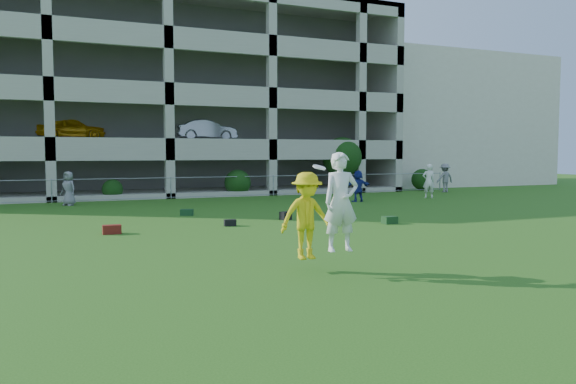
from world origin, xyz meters
name	(u,v)px	position (x,y,z in m)	size (l,w,h in m)	color
ground	(333,260)	(0.00, 0.00, 0.00)	(100.00, 100.00, 0.00)	#235114
stucco_building	(421,123)	(23.00, 28.00, 5.00)	(16.00, 14.00, 10.00)	beige
bystander_c	(69,188)	(-5.26, 17.02, 0.82)	(0.80, 0.52, 1.63)	slate
bystander_d	(358,186)	(8.50, 13.49, 0.80)	(1.49, 0.48, 1.61)	navy
bystander_e	(429,181)	(13.28, 13.99, 0.94)	(0.69, 0.45, 1.89)	white
bystander_f	(445,178)	(17.07, 17.33, 0.91)	(1.18, 0.68, 1.83)	slate
bag_red_a	(112,229)	(-4.33, 6.43, 0.14)	(0.55, 0.30, 0.28)	#561D0E
bag_black_b	(230,223)	(-0.40, 6.83, 0.11)	(0.40, 0.25, 0.22)	black
bag_green_c	(390,220)	(4.99, 5.21, 0.13)	(0.50, 0.35, 0.26)	#163714
crate_d	(286,216)	(2.04, 7.72, 0.15)	(0.35, 0.35, 0.30)	black
bag_green_g	(187,212)	(-1.04, 10.60, 0.12)	(0.50, 0.30, 0.25)	#13341A
frisbee_contest	(317,211)	(-0.98, -1.18, 1.30)	(1.38, 1.38, 2.25)	gold
parking_garage	(144,101)	(0.00, 27.70, 6.01)	(30.00, 14.00, 12.00)	#9E998C
fence	(171,188)	(0.00, 19.00, 0.61)	(36.06, 0.06, 1.20)	gray
shrub_row	(247,170)	(4.59, 19.70, 1.51)	(34.38, 2.52, 3.50)	#163D11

